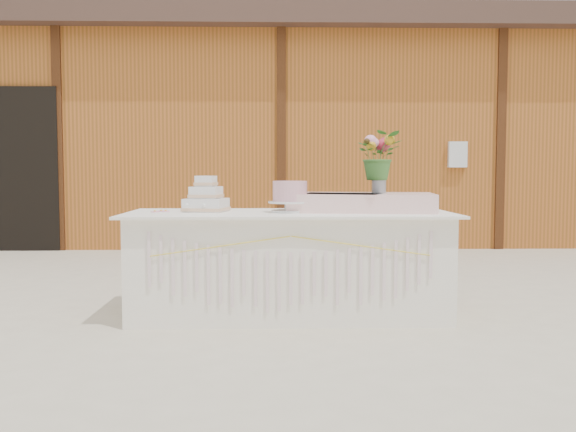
# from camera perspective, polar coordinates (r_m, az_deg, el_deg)

# --- Properties ---
(ground) EXTENTS (80.00, 80.00, 0.00)m
(ground) POSITION_cam_1_polar(r_m,az_deg,el_deg) (4.86, 0.09, -8.75)
(ground) COLOR beige
(ground) RESTS_ON ground
(barn) EXTENTS (12.60, 4.60, 3.30)m
(barn) POSITION_cam_1_polar(r_m,az_deg,el_deg) (10.75, -0.81, 7.22)
(barn) COLOR #AC5A24
(barn) RESTS_ON ground
(cake_table) EXTENTS (2.40, 1.00, 0.77)m
(cake_table) POSITION_cam_1_polar(r_m,az_deg,el_deg) (4.78, 0.09, -4.23)
(cake_table) COLOR white
(cake_table) RESTS_ON ground
(wedding_cake) EXTENTS (0.35, 0.35, 0.27)m
(wedding_cake) POSITION_cam_1_polar(r_m,az_deg,el_deg) (4.85, -7.29, 1.47)
(wedding_cake) COLOR white
(wedding_cake) RESTS_ON cake_table
(pink_cake_stand) EXTENTS (0.32, 0.32, 0.23)m
(pink_cake_stand) POSITION_cam_1_polar(r_m,az_deg,el_deg) (4.71, 0.17, 1.89)
(pink_cake_stand) COLOR white
(pink_cake_stand) RESTS_ON cake_table
(satin_runner) EXTENTS (1.15, 0.76, 0.14)m
(satin_runner) POSITION_cam_1_polar(r_m,az_deg,el_deg) (4.88, 6.53, 1.22)
(satin_runner) COLOR #FFD3CD
(satin_runner) RESTS_ON cake_table
(flower_vase) EXTENTS (0.11, 0.11, 0.15)m
(flower_vase) POSITION_cam_1_polar(r_m,az_deg,el_deg) (4.89, 8.08, 2.88)
(flower_vase) COLOR #A6A6AB
(flower_vase) RESTS_ON satin_runner
(bouquet) EXTENTS (0.35, 0.31, 0.37)m
(bouquet) POSITION_cam_1_polar(r_m,az_deg,el_deg) (4.90, 8.11, 5.91)
(bouquet) COLOR #3B712D
(bouquet) RESTS_ON flower_vase
(loose_flowers) EXTENTS (0.17, 0.31, 0.02)m
(loose_flowers) POSITION_cam_1_polar(r_m,az_deg,el_deg) (4.89, -11.47, 0.47)
(loose_flowers) COLOR pink
(loose_flowers) RESTS_ON cake_table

